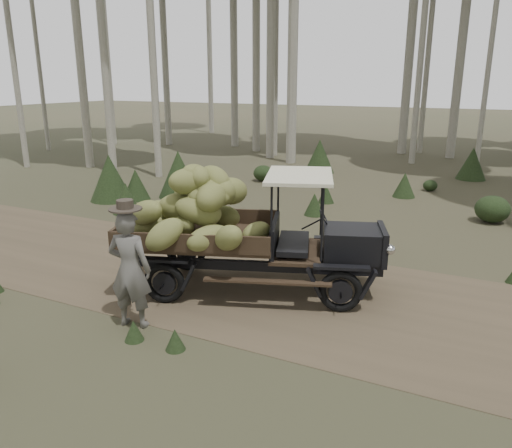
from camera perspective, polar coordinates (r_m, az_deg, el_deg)
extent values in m
plane|color=#473D2B|center=(8.12, 13.31, -9.40)|extent=(120.00, 120.00, 0.00)
cube|color=brown|center=(8.12, 13.32, -9.38)|extent=(70.00, 4.00, 0.01)
cube|color=black|center=(8.26, 10.82, -2.14)|extent=(1.12, 1.09, 0.49)
cube|color=black|center=(8.31, 14.20, -2.23)|extent=(0.38, 0.87, 0.55)
cube|color=black|center=(8.23, 2.16, -1.26)|extent=(0.48, 1.20, 0.49)
cube|color=#38281C|center=(8.44, -6.33, -1.54)|extent=(2.89, 2.34, 0.07)
cube|color=#38281C|center=(9.15, -5.24, 0.94)|extent=(2.37, 0.88, 0.29)
cube|color=#38281C|center=(7.65, -7.70, -2.21)|extent=(2.37, 0.88, 0.29)
cube|color=#38281C|center=(8.76, -14.34, -0.20)|extent=(0.58, 1.53, 0.29)
cube|color=beige|center=(7.97, 5.00, 5.51)|extent=(1.47, 1.77, 0.05)
cube|color=black|center=(8.71, 0.26, -3.21)|extent=(3.90, 1.45, 0.16)
cube|color=black|center=(8.08, -0.28, -4.80)|extent=(3.90, 1.45, 0.16)
torus|color=black|center=(9.10, 9.23, -4.00)|extent=(0.68, 0.34, 0.68)
torus|color=black|center=(7.78, 9.62, -7.62)|extent=(0.68, 0.34, 0.68)
torus|color=black|center=(9.38, -7.91, -3.33)|extent=(0.68, 0.34, 0.68)
torus|color=black|center=(8.10, -10.43, -6.67)|extent=(0.68, 0.34, 0.68)
sphere|color=beige|center=(8.69, 14.36, -1.14)|extent=(0.16, 0.16, 0.16)
sphere|color=beige|center=(7.93, 15.08, -2.85)|extent=(0.16, 0.16, 0.16)
ellipsoid|color=olive|center=(7.74, -5.45, -1.64)|extent=(0.74, 0.87, 0.48)
ellipsoid|color=olive|center=(8.27, -9.07, 1.96)|extent=(0.74, 0.58, 0.53)
ellipsoid|color=olive|center=(7.95, -5.13, 3.04)|extent=(0.56, 0.78, 0.52)
ellipsoid|color=olive|center=(8.28, -6.10, 5.22)|extent=(0.58, 0.68, 0.41)
ellipsoid|color=olive|center=(8.57, -9.64, 0.43)|extent=(0.42, 0.76, 0.33)
ellipsoid|color=olive|center=(8.59, -7.06, 2.74)|extent=(0.51, 0.76, 0.54)
ellipsoid|color=olive|center=(8.11, -4.85, 3.31)|extent=(0.64, 0.40, 0.43)
ellipsoid|color=olive|center=(8.11, -6.67, 5.30)|extent=(0.68, 0.66, 0.40)
ellipsoid|color=olive|center=(8.18, -8.41, -0.15)|extent=(0.73, 0.64, 0.50)
ellipsoid|color=olive|center=(8.05, -5.87, 1.30)|extent=(0.76, 0.81, 0.60)
ellipsoid|color=olive|center=(8.34, -2.88, 3.78)|extent=(0.66, 0.80, 0.54)
ellipsoid|color=olive|center=(8.09, -7.56, 4.85)|extent=(0.74, 0.88, 0.49)
ellipsoid|color=olive|center=(8.69, -3.55, 0.87)|extent=(0.58, 0.39, 0.41)
ellipsoid|color=olive|center=(8.46, -8.93, 1.87)|extent=(0.80, 0.68, 0.55)
ellipsoid|color=olive|center=(8.23, -3.86, 3.70)|extent=(0.77, 0.80, 0.57)
ellipsoid|color=olive|center=(8.22, -6.78, 5.17)|extent=(0.47, 0.71, 0.54)
ellipsoid|color=olive|center=(9.18, -10.40, 1.34)|extent=(0.73, 0.40, 0.58)
ellipsoid|color=olive|center=(8.05, -12.47, 1.26)|extent=(0.89, 0.60, 0.62)
ellipsoid|color=olive|center=(8.17, -5.78, 3.60)|extent=(0.54, 0.83, 0.46)
ellipsoid|color=olive|center=(8.28, -4.82, 5.09)|extent=(0.84, 0.67, 0.57)
ellipsoid|color=olive|center=(8.03, 0.07, -0.98)|extent=(0.50, 0.66, 0.38)
ellipsoid|color=olive|center=(8.01, -7.11, 1.59)|extent=(0.81, 0.65, 0.57)
ellipsoid|color=olive|center=(8.05, -5.59, 3.58)|extent=(0.90, 0.77, 0.62)
ellipsoid|color=olive|center=(8.22, -6.89, 5.53)|extent=(0.38, 0.76, 0.55)
ellipsoid|color=olive|center=(8.35, -12.56, -0.31)|extent=(0.83, 0.79, 0.47)
ellipsoid|color=olive|center=(8.84, -7.73, 2.91)|extent=(0.78, 0.49, 0.59)
ellipsoid|color=olive|center=(7.66, -10.40, -1.18)|extent=(0.73, 0.87, 0.67)
ellipsoid|color=olive|center=(7.44, -3.15, -1.60)|extent=(0.81, 0.73, 0.62)
imported|color=#5E5B56|center=(7.29, -14.22, -5.08)|extent=(0.70, 0.54, 1.73)
cylinder|color=#383027|center=(7.03, -14.71, 1.67)|extent=(0.55, 0.55, 0.02)
cylinder|color=#383027|center=(7.01, -14.75, 2.13)|extent=(0.28, 0.28, 0.14)
cone|color=#233319|center=(13.72, -14.63, 2.89)|extent=(0.75, 0.75, 0.83)
cone|color=#233319|center=(11.92, -8.03, 1.27)|extent=(0.74, 0.74, 0.82)
cone|color=#233319|center=(12.66, -7.30, 2.17)|extent=(0.73, 0.73, 0.81)
cone|color=#233319|center=(19.46, 23.47, 6.37)|extent=(1.03, 1.03, 1.14)
cone|color=#233319|center=(19.33, 7.27, 7.70)|extent=(1.14, 1.14, 1.26)
cone|color=#233319|center=(14.59, 8.03, 3.43)|extent=(0.47, 0.47, 0.52)
ellipsoid|color=#233319|center=(13.75, 25.41, 1.55)|extent=(0.84, 0.84, 0.67)
cone|color=#233319|center=(13.19, 6.68, 2.26)|extent=(0.53, 0.53, 0.59)
cone|color=#233319|center=(15.30, -16.35, 5.12)|extent=(1.22, 1.22, 1.36)
cone|color=#233319|center=(15.24, -13.57, 4.42)|extent=(0.82, 0.82, 0.91)
ellipsoid|color=#233319|center=(17.57, 0.83, 5.83)|extent=(0.69, 0.69, 0.55)
cone|color=#233319|center=(15.31, -8.83, 5.67)|extent=(1.26, 1.26, 1.40)
ellipsoid|color=#233319|center=(16.95, 19.29, 4.18)|extent=(0.44, 0.44, 0.36)
cone|color=#233319|center=(15.80, 16.61, 4.31)|extent=(0.68, 0.68, 0.75)
cone|color=#233319|center=(11.68, -5.79, -0.29)|extent=(0.27, 0.27, 0.30)
cone|color=#233319|center=(7.17, -13.80, -11.72)|extent=(0.27, 0.27, 0.30)
cone|color=#233319|center=(10.36, 13.37, -2.83)|extent=(0.27, 0.27, 0.30)
cone|color=#233319|center=(11.29, -2.04, -0.79)|extent=(0.27, 0.27, 0.30)
cone|color=#233319|center=(6.84, -9.23, -12.89)|extent=(0.27, 0.27, 0.30)
cone|color=#233319|center=(10.93, 5.50, -1.43)|extent=(0.27, 0.27, 0.30)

